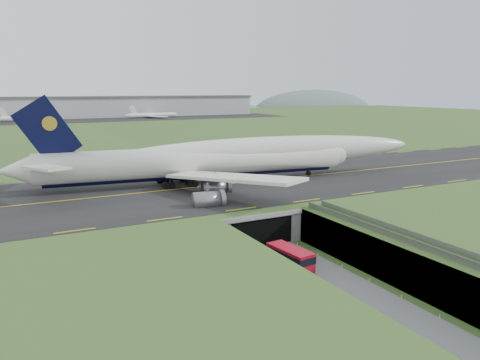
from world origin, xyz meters
TOP-DOWN VIEW (x-y plane):
  - ground at (0.00, 0.00)m, footprint 900.00×900.00m
  - airfield_deck at (0.00, 0.00)m, footprint 800.00×800.00m
  - trench_road at (0.00, -7.50)m, footprint 12.00×75.00m
  - taxiway at (0.00, 33.00)m, footprint 800.00×44.00m
  - tunnel_portal at (0.00, 16.71)m, footprint 17.00×22.30m
  - guideway at (11.00, -19.11)m, footprint 3.00×53.00m
  - jumbo_jet at (7.13, 35.77)m, footprint 96.86×61.53m
  - shuttle_tram at (-1.30, -2.71)m, footprint 3.99×8.45m
  - cargo_terminal at (-0.10, 299.41)m, footprint 320.00×67.00m
  - distant_hills at (64.38, 430.00)m, footprint 700.00×91.00m

SIDE VIEW (x-z plane):
  - distant_hills at x=64.38m, z-range -34.00..26.00m
  - ground at x=0.00m, z-range 0.00..0.00m
  - trench_road at x=0.00m, z-range 0.00..0.20m
  - shuttle_tram at x=-1.30m, z-range 0.16..3.47m
  - airfield_deck at x=0.00m, z-range 0.00..6.00m
  - tunnel_portal at x=0.00m, z-range 0.33..6.33m
  - guideway at x=11.00m, z-range 1.80..8.85m
  - taxiway at x=0.00m, z-range 6.00..6.18m
  - jumbo_jet at x=7.13m, z-range 1.27..21.78m
  - cargo_terminal at x=-0.10m, z-range 6.16..21.76m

